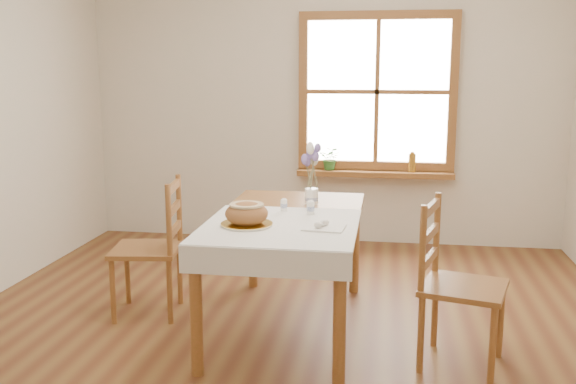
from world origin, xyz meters
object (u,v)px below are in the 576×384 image
object	(u,v)px
bread_plate	(247,224)
flower_vase	(311,197)
chair_left	(146,247)
chair_right	(464,285)
dining_table	(288,228)

from	to	relation	value
bread_plate	flower_vase	distance (m)	0.76
chair_left	chair_right	bearing A→B (deg)	68.63
bread_plate	flower_vase	world-z (taller)	flower_vase
bread_plate	flower_vase	size ratio (longest dim) A/B	2.89
bread_plate	dining_table	bearing A→B (deg)	61.63
dining_table	flower_vase	distance (m)	0.39
chair_left	chair_right	size ratio (longest dim) A/B	0.99
dining_table	chair_left	world-z (taller)	chair_left
dining_table	chair_left	size ratio (longest dim) A/B	1.70
chair_left	flower_vase	world-z (taller)	chair_left
chair_right	flower_vase	bearing A→B (deg)	67.58
dining_table	bread_plate	bearing A→B (deg)	-118.37
dining_table	flower_vase	size ratio (longest dim) A/B	15.65
bread_plate	chair_right	bearing A→B (deg)	-1.63
dining_table	flower_vase	world-z (taller)	flower_vase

